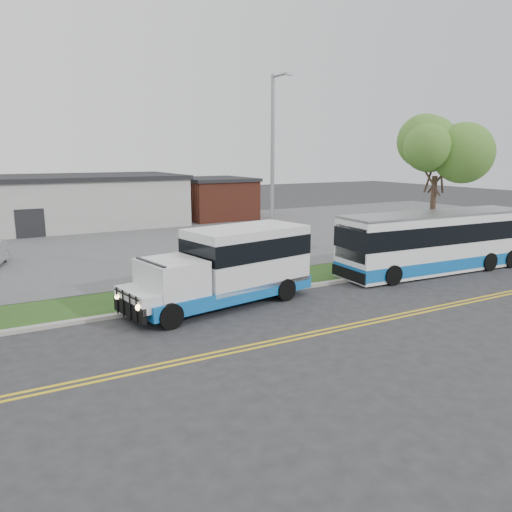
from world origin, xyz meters
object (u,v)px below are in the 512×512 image
tree_east (437,152)px  streetlight_near (273,173)px  transit_bus (436,242)px  shuttle_bus (231,264)px

tree_east → streetlight_near: streetlight_near is taller
transit_bus → shuttle_bus: bearing=-178.3°
tree_east → transit_bus: 5.68m
shuttle_bus → tree_east: bearing=-1.3°
tree_east → shuttle_bus: size_ratio=0.99×
streetlight_near → transit_bus: bearing=-13.7°
streetlight_near → shuttle_bus: streetlight_near is taller
streetlight_near → transit_bus: streetlight_near is taller
transit_bus → tree_east: bearing=49.0°
streetlight_near → shuttle_bus: (-3.18, -1.99, -3.57)m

